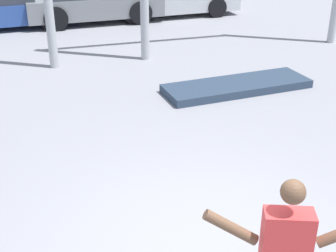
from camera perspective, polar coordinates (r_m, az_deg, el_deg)
name	(u,v)px	position (r m, az deg, el deg)	size (l,w,h in m)	color
ground_plane	(207,249)	(5.20, 4.78, -14.70)	(36.00, 36.00, 0.00)	gray
manual_pad	(237,86)	(9.40, 8.41, 4.84)	(2.95, 0.92, 0.16)	#28384C
parked_car_grey	(92,1)	(15.09, -9.23, 14.82)	(4.14, 1.94, 1.30)	slate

